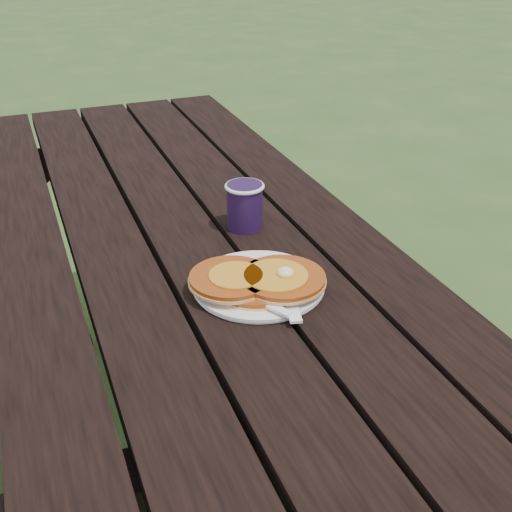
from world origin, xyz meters
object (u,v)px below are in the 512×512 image
object	(u,v)px
pancake_stack	(258,280)
coffee_cup	(245,203)
picnic_table	(183,357)
plate	(258,285)

from	to	relation	value
pancake_stack	coffee_cup	distance (m)	0.25
picnic_table	plate	world-z (taller)	plate
plate	coffee_cup	xyz separation A→B (m)	(0.06, 0.23, 0.05)
coffee_cup	picnic_table	bearing A→B (deg)	138.25
plate	pancake_stack	bearing A→B (deg)	-113.07
pancake_stack	coffee_cup	bearing A→B (deg)	74.56
coffee_cup	pancake_stack	bearing A→B (deg)	-105.44
picnic_table	pancake_stack	xyz separation A→B (m)	(0.06, -0.36, 0.41)
picnic_table	plate	distance (m)	0.52
coffee_cup	plate	bearing A→B (deg)	-104.92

